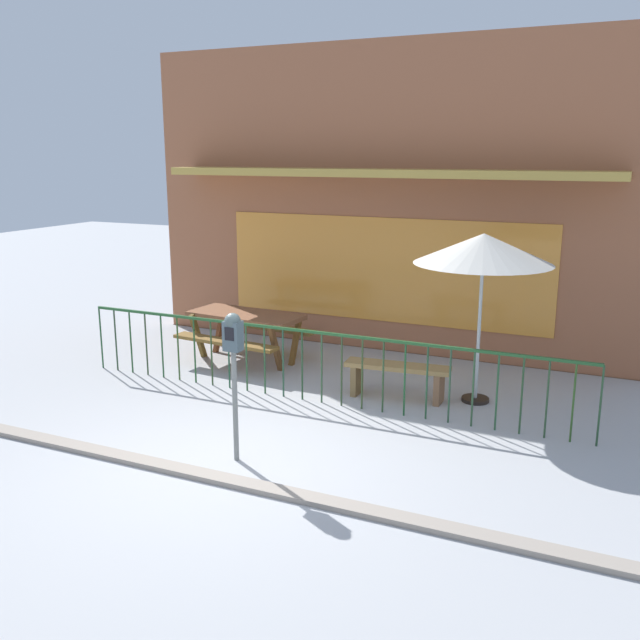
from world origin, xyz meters
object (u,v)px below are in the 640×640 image
at_px(patio_umbrella, 483,250).
at_px(parking_meter_near, 233,348).
at_px(picnic_table_left, 246,323).
at_px(patio_bench, 397,374).

relative_size(patio_umbrella, parking_meter_near, 1.38).
xyz_separation_m(picnic_table_left, parking_meter_near, (1.75, -3.22, 0.64)).
distance_m(patio_umbrella, patio_bench, 1.97).
distance_m(picnic_table_left, patio_bench, 2.81).
bearing_deg(patio_umbrella, picnic_table_left, 174.74).
relative_size(picnic_table_left, patio_bench, 1.35).
height_order(patio_umbrella, parking_meter_near, patio_umbrella).
xyz_separation_m(picnic_table_left, patio_bench, (2.72, -0.68, -0.26)).
relative_size(picnic_table_left, parking_meter_near, 1.18).
height_order(patio_umbrella, patio_bench, patio_umbrella).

